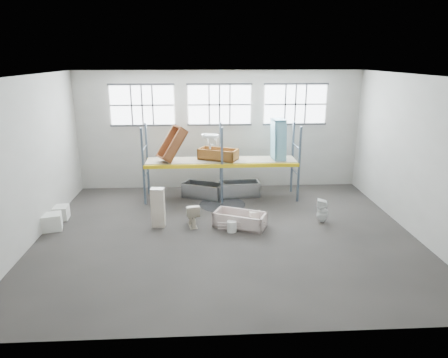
{
  "coord_description": "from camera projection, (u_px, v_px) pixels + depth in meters",
  "views": [
    {
      "loc": [
        -0.74,
        -12.03,
        5.53
      ],
      "look_at": [
        0.0,
        1.5,
        1.4
      ],
      "focal_mm": 32.33,
      "sensor_mm": 36.0,
      "label": 1
    }
  ],
  "objects": [
    {
      "name": "rack_beam_back",
      "position": [
        221.0,
        158.0,
        16.62
      ],
      "size": [
        6.0,
        0.1,
        0.14
      ],
      "primitive_type": "cube",
      "color": "yellow",
      "rests_on": "floor"
    },
    {
      "name": "window_right",
      "position": [
        295.0,
        104.0,
        16.98
      ],
      "size": [
        2.6,
        0.04,
        1.6
      ],
      "primitive_type": "cube",
      "color": "white",
      "rests_on": "wall_back"
    },
    {
      "name": "toilet_white",
      "position": [
        322.0,
        211.0,
        13.95
      ],
      "size": [
        0.46,
        0.45,
        0.83
      ],
      "primitive_type": "imported",
      "rotation": [
        0.0,
        0.0,
        -1.81
      ],
      "color": "white",
      "rests_on": "floor"
    },
    {
      "name": "sink_in_tub",
      "position": [
        234.0,
        222.0,
        13.66
      ],
      "size": [
        0.47,
        0.47,
        0.15
      ],
      "primitive_type": "imported",
      "rotation": [
        0.0,
        0.0,
        -0.09
      ],
      "color": "beige",
      "rests_on": "bathtub_beige"
    },
    {
      "name": "wall_back",
      "position": [
        219.0,
        130.0,
        17.24
      ],
      "size": [
        12.0,
        0.1,
        5.0
      ],
      "primitive_type": "cube",
      "color": "#A19D95",
      "rests_on": "ground"
    },
    {
      "name": "carton_far",
      "position": [
        60.0,
        213.0,
        14.25
      ],
      "size": [
        0.62,
        0.62,
        0.47
      ],
      "primitive_type": "cube",
      "rotation": [
        0.0,
        0.0,
        0.1
      ],
      "color": "silver",
      "rests_on": "floor"
    },
    {
      "name": "window_left",
      "position": [
        142.0,
        105.0,
        16.64
      ],
      "size": [
        2.6,
        0.04,
        1.6
      ],
      "primitive_type": "cube",
      "color": "white",
      "rests_on": "wall_back"
    },
    {
      "name": "bathtub_beige",
      "position": [
        240.0,
        220.0,
        13.61
      ],
      "size": [
        1.89,
        1.42,
        0.5
      ],
      "primitive_type": null,
      "rotation": [
        0.0,
        0.0,
        -0.41
      ],
      "color": "beige",
      "rests_on": "floor"
    },
    {
      "name": "steel_tub_right",
      "position": [
        239.0,
        189.0,
        16.66
      ],
      "size": [
        1.65,
        0.83,
        0.59
      ],
      "primitive_type": null,
      "rotation": [
        0.0,
        0.0,
        0.05
      ],
      "color": "#BABDC2",
      "rests_on": "floor"
    },
    {
      "name": "wall_left",
      "position": [
        26.0,
        162.0,
        12.1
      ],
      "size": [
        0.1,
        10.0,
        5.0
      ],
      "primitive_type": "cube",
      "color": "#BAB6AD",
      "rests_on": "ground"
    },
    {
      "name": "rack_upright_ma",
      "position": [
        222.0,
        166.0,
        15.48
      ],
      "size": [
        0.08,
        0.08,
        3.0
      ],
      "primitive_type": "cube",
      "color": "slate",
      "rests_on": "floor"
    },
    {
      "name": "bucket",
      "position": [
        232.0,
        226.0,
        13.23
      ],
      "size": [
        0.36,
        0.36,
        0.37
      ],
      "primitive_type": "cylinder",
      "rotation": [
        0.0,
        0.0,
        -0.16
      ],
      "color": "silver",
      "rests_on": "floor"
    },
    {
      "name": "blue_tub_upright",
      "position": [
        278.0,
        139.0,
        15.87
      ],
      "size": [
        0.57,
        0.79,
        1.63
      ],
      "primitive_type": null,
      "rotation": [
        0.0,
        1.54,
        0.08
      ],
      "color": "#79BBD1",
      "rests_on": "shelf_deck"
    },
    {
      "name": "rust_tub_flat",
      "position": [
        218.0,
        154.0,
        15.97
      ],
      "size": [
        1.67,
        1.28,
        0.43
      ],
      "primitive_type": null,
      "rotation": [
        0.0,
        0.0,
        -0.43
      ],
      "color": "#905F1F",
      "rests_on": "shelf_deck"
    },
    {
      "name": "rack_upright_la",
      "position": [
        143.0,
        167.0,
        15.32
      ],
      "size": [
        0.08,
        0.08,
        3.0
      ],
      "primitive_type": "cube",
      "color": "slate",
      "rests_on": "floor"
    },
    {
      "name": "shelf_deck",
      "position": [
        221.0,
        160.0,
        16.03
      ],
      "size": [
        5.9,
        1.1,
        0.03
      ],
      "primitive_type": "cube",
      "color": "gray",
      "rests_on": "floor"
    },
    {
      "name": "rack_upright_rb",
      "position": [
        292.0,
        157.0,
        16.78
      ],
      "size": [
        0.08,
        0.08,
        3.0
      ],
      "primitive_type": "cube",
      "color": "slate",
      "rests_on": "floor"
    },
    {
      "name": "cistern_tall",
      "position": [
        158.0,
        208.0,
        13.5
      ],
      "size": [
        0.46,
        0.33,
        1.35
      ],
      "primitive_type": "cube",
      "rotation": [
        0.0,
        0.0,
        -0.11
      ],
      "color": "beige",
      "rests_on": "floor"
    },
    {
      "name": "sink_on_shelf",
      "position": [
        210.0,
        148.0,
        15.76
      ],
      "size": [
        0.81,
        0.73,
        0.59
      ],
      "primitive_type": "imported",
      "rotation": [
        0.0,
        0.0,
        -0.39
      ],
      "color": "silver",
      "rests_on": "rust_tub_flat"
    },
    {
      "name": "wall_right",
      "position": [
        418.0,
        156.0,
        12.73
      ],
      "size": [
        0.1,
        10.0,
        5.0
      ],
      "primitive_type": "cube",
      "color": "#B4B1A8",
      "rests_on": "ground"
    },
    {
      "name": "wall_front",
      "position": [
        243.0,
        224.0,
        7.59
      ],
      "size": [
        12.0,
        0.1,
        5.0
      ],
      "primitive_type": "cube",
      "color": "#9C9991",
      "rests_on": "ground"
    },
    {
      "name": "cistern_spare",
      "position": [
        255.0,
        217.0,
        13.76
      ],
      "size": [
        0.44,
        0.28,
        0.38
      ],
      "primitive_type": "cube",
      "rotation": [
        0.0,
        0.0,
        0.24
      ],
      "color": "#F2E3D1",
      "rests_on": "bathtub_beige"
    },
    {
      "name": "rust_tub_tilted",
      "position": [
        172.0,
        144.0,
        15.58
      ],
      "size": [
        1.32,
        1.14,
        1.39
      ],
      "primitive_type": null,
      "rotation": [
        0.0,
        -0.96,
        0.51
      ],
      "color": "brown",
      "rests_on": "shelf_deck"
    },
    {
      "name": "steel_tub_left",
      "position": [
        203.0,
        190.0,
        16.45
      ],
      "size": [
        1.77,
        1.33,
        0.59
      ],
      "primitive_type": null,
      "rotation": [
        0.0,
        0.0,
        -0.41
      ],
      "color": "#A7AAAF",
      "rests_on": "floor"
    },
    {
      "name": "rack_upright_ra",
      "position": [
        299.0,
        165.0,
        15.63
      ],
      "size": [
        0.08,
        0.08,
        3.0
      ],
      "primitive_type": "cube",
      "color": "slate",
      "rests_on": "floor"
    },
    {
      "name": "rack_upright_mb",
      "position": [
        221.0,
        158.0,
        16.62
      ],
      "size": [
        0.08,
        0.08,
        3.0
      ],
      "primitive_type": "cube",
      "color": "slate",
      "rests_on": "floor"
    },
    {
      "name": "toilet_beige",
      "position": [
        192.0,
        214.0,
        13.63
      ],
      "size": [
        0.58,
        0.87,
        0.82
      ],
      "primitive_type": "imported",
      "rotation": [
        0.0,
        0.0,
        3.31
      ],
      "color": "#F4E7CE",
      "rests_on": "floor"
    },
    {
      "name": "carton_near",
      "position": [
        51.0,
        222.0,
        13.35
      ],
      "size": [
        0.76,
        0.7,
        0.55
      ],
      "primitive_type": "cube",
      "rotation": [
        0.0,
        0.0,
        0.26
      ],
      "color": "silver",
      "rests_on": "floor"
    },
    {
      "name": "window_mid",
      "position": [
        219.0,
        105.0,
        16.81
      ],
      "size": [
        2.6,
        0.04,
        1.6
      ],
      "primitive_type": "cube",
      "color": "white",
      "rests_on": "wall_back"
    },
    {
      "name": "floor",
      "position": [
        227.0,
        235.0,
        13.16
      ],
      "size": [
        12.0,
        10.0,
        0.1
      ],
      "primitive_type": "cube",
      "color": "#423D39",
      "rests_on": "ground"
    },
    {
      "name": "rack_upright_lb",
      "position": [
        147.0,
        159.0,
        16.46
      ],
      "size": [
        0.08,
        0.08,
        3.0
      ],
      "primitive_type": "cube",
      "color": "slate",
      "rests_on": "floor"
    },
    {
      "name": "wet_patch",
      "position": [
        222.0,
        204.0,
        15.72
      ],
      "size": [
        1.8,
        1.8,
        0.0
      ],
      "primitive_type": "cylinder",
      "color": "black",
      "rests_on": "floor"
    },
    {
      "name": "rack_beam_front",
      "position": [
        222.0,
        166.0,
        15.48
      ],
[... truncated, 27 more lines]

